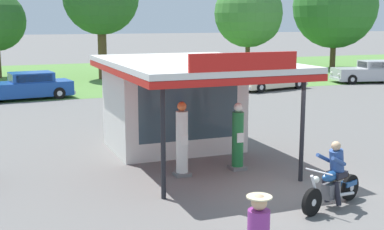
% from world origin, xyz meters
% --- Properties ---
extents(ground_plane, '(300.00, 300.00, 0.00)m').
position_xyz_m(ground_plane, '(0.00, 0.00, 0.00)').
color(ground_plane, slate).
extents(grass_verge_strip, '(120.00, 24.00, 0.01)m').
position_xyz_m(grass_verge_strip, '(0.00, 30.00, 0.00)').
color(grass_verge_strip, '#56843D').
rests_on(grass_verge_strip, ground).
extents(service_station_kiosk, '(4.83, 7.14, 3.55)m').
position_xyz_m(service_station_kiosk, '(-1.00, 5.19, 1.82)').
color(service_station_kiosk, silver).
rests_on(service_station_kiosk, ground).
extents(gas_pump_nearside, '(0.44, 0.44, 2.11)m').
position_xyz_m(gas_pump_nearside, '(-1.86, 2.37, 0.97)').
color(gas_pump_nearside, slate).
rests_on(gas_pump_nearside, ground).
extents(gas_pump_offside, '(0.44, 0.44, 1.98)m').
position_xyz_m(gas_pump_offside, '(-0.13, 2.37, 0.91)').
color(gas_pump_offside, slate).
rests_on(gas_pump_offside, ground).
extents(motorcycle_with_rider, '(2.10, 0.97, 1.58)m').
position_xyz_m(motorcycle_with_rider, '(0.54, -1.30, 0.65)').
color(motorcycle_with_rider, black).
rests_on(motorcycle_with_rider, ground).
extents(parked_car_back_row_centre, '(5.61, 2.54, 1.48)m').
position_xyz_m(parked_car_back_row_centre, '(-4.94, 19.03, 0.69)').
color(parked_car_back_row_centre, '#19479E').
rests_on(parked_car_back_row_centre, ground).
extents(parked_car_back_row_centre_left, '(5.57, 3.10, 1.52)m').
position_xyz_m(parked_car_back_row_centre_left, '(18.24, 18.44, 0.71)').
color(parked_car_back_row_centre_left, '#B7B7BC').
rests_on(parked_car_back_row_centre_left, ground).
extents(parked_car_second_row_spare, '(5.14, 2.90, 1.48)m').
position_xyz_m(parked_car_second_row_spare, '(9.73, 17.78, 0.68)').
color(parked_car_second_row_spare, beige).
rests_on(parked_car_second_row_spare, ground).
extents(tree_oak_left, '(5.45, 5.45, 7.57)m').
position_xyz_m(tree_oak_left, '(13.07, 26.83, 4.71)').
color(tree_oak_left, brown).
rests_on(tree_oak_left, ground).
extents(tree_oak_distant_spare, '(7.32, 7.32, 9.15)m').
position_xyz_m(tree_oak_distant_spare, '(21.93, 27.97, 5.35)').
color(tree_oak_distant_spare, brown).
rests_on(tree_oak_distant_spare, ground).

